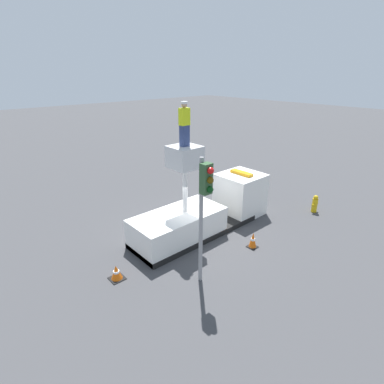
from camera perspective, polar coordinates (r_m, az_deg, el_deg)
ground_plane at (r=14.24m, az=0.70°, el=-7.74°), size 120.00×120.00×0.00m
bucket_truck at (r=14.21m, az=2.70°, el=-3.61°), size 7.35×2.09×4.25m
worker at (r=12.09m, az=-1.46°, el=12.79°), size 0.40×0.26×1.75m
traffic_light_pole at (r=9.63m, az=2.37°, el=-1.23°), size 0.34×0.57×4.62m
fire_hydrant at (r=17.33m, az=22.35°, el=-2.10°), size 0.53×0.29×0.96m
traffic_cone_rear at (r=11.61m, az=-14.21°, el=-14.69°), size 0.52×0.52×0.57m
traffic_cone_curbside at (r=13.26m, az=11.51°, el=-9.03°), size 0.40×0.40×0.70m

